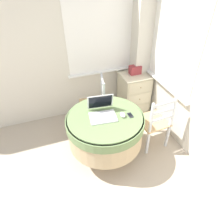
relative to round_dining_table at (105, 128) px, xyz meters
name	(u,v)px	position (x,y,z in m)	size (l,w,h in m)	color
corner_room_shell	(120,66)	(0.30, 0.27, 0.72)	(4.26, 4.47, 2.55)	beige
round_dining_table	(105,128)	(0.00, 0.00, 0.00)	(1.02, 1.02, 0.76)	#4C3D2D
laptop	(102,112)	(-0.03, 0.04, 0.25)	(0.37, 0.37, 0.25)	silver
computer_mouse	(123,115)	(0.21, -0.08, 0.22)	(0.06, 0.10, 0.05)	white
cell_phone	(130,115)	(0.31, -0.10, 0.20)	(0.06, 0.10, 0.01)	#2D2D33
dining_chair_near_back_window	(95,104)	(0.07, 0.75, -0.12)	(0.51, 0.49, 0.92)	tan
dining_chair_near_right_window	(154,122)	(0.76, -0.01, -0.12)	(0.43, 0.45, 0.92)	tan
corner_cabinet	(134,92)	(0.89, 0.97, -0.19)	(0.51, 0.51, 0.74)	beige
storage_box	(135,70)	(0.90, 0.99, 0.25)	(0.20, 0.13, 0.15)	#9E3338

